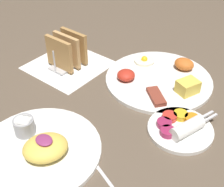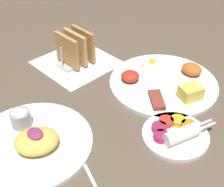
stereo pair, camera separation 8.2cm
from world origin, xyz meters
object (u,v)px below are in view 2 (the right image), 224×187
object	(u,v)px
plate_foreground	(32,140)
toast_rack	(75,49)
plate_condiments	(176,133)
plate_breakfast	(165,82)

from	to	relation	value
plate_foreground	toast_rack	world-z (taller)	toast_rack
plate_condiments	plate_foreground	size ratio (longest dim) A/B	0.59
plate_breakfast	toast_rack	bearing A→B (deg)	-158.40
plate_breakfast	plate_condiments	world-z (taller)	plate_breakfast
plate_breakfast	plate_condiments	distance (m)	0.21
plate_breakfast	plate_condiments	xyz separation A→B (m)	(0.15, -0.15, 0.00)
plate_breakfast	plate_foreground	world-z (taller)	plate_foreground
plate_condiments	toast_rack	distance (m)	0.42
plate_foreground	plate_breakfast	bearing A→B (deg)	81.01
plate_breakfast	toast_rack	world-z (taller)	toast_rack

